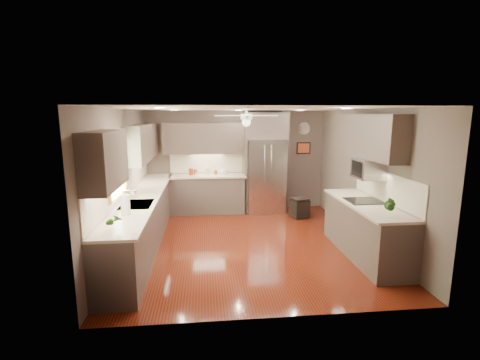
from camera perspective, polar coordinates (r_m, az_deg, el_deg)
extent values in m
plane|color=#451009|center=(6.73, 1.31, -10.22)|extent=(5.00, 5.00, 0.00)
plane|color=white|center=(6.28, 1.40, 11.60)|extent=(5.00, 5.00, 0.00)
plane|color=brown|center=(8.84, -0.69, 3.23)|extent=(4.50, 0.00, 4.50)
plane|color=brown|center=(3.99, 5.91, -6.17)|extent=(4.50, 0.00, 4.50)
plane|color=brown|center=(6.50, -18.72, -0.07)|extent=(0.00, 5.00, 5.00)
plane|color=brown|center=(7.03, 19.86, 0.63)|extent=(0.00, 5.00, 5.00)
cylinder|color=maroon|center=(8.57, -8.02, 1.33)|extent=(0.15, 0.15, 0.18)
cylinder|color=silver|center=(8.61, -7.30, 1.32)|extent=(0.10, 0.10, 0.14)
cylinder|color=beige|center=(8.58, -5.34, 1.46)|extent=(0.12, 0.12, 0.19)
cylinder|color=maroon|center=(8.59, -3.99, 1.30)|extent=(0.08, 0.08, 0.11)
imported|color=white|center=(6.52, -17.06, -1.93)|extent=(0.09, 0.09, 0.18)
imported|color=#224F16|center=(4.73, -19.84, -6.24)|extent=(0.17, 0.15, 0.27)
imported|color=#224F16|center=(5.52, 23.55, -3.78)|extent=(0.23, 0.21, 0.34)
imported|color=beige|center=(8.59, -2.77, 1.09)|extent=(0.26, 0.26, 0.06)
cube|color=#4E3F38|center=(6.77, -15.55, -6.45)|extent=(0.60, 4.70, 0.90)
cube|color=beige|center=(6.65, -15.63, -2.58)|extent=(0.65, 4.70, 0.04)
cube|color=beige|center=(6.65, -18.34, -0.25)|extent=(0.02, 4.70, 0.50)
cube|color=#4E3F38|center=(8.66, -5.28, -2.37)|extent=(1.85, 0.60, 0.90)
cube|color=beige|center=(8.55, -5.34, 0.68)|extent=(1.85, 0.65, 0.04)
cube|color=beige|center=(8.80, -5.39, 2.82)|extent=(1.85, 0.02, 0.50)
cube|color=#4E3F38|center=(4.84, -21.33, 3.12)|extent=(0.33, 1.20, 0.75)
cube|color=#4E3F38|center=(7.66, -15.66, 6.00)|extent=(0.33, 2.40, 0.75)
cube|color=#4E3F38|center=(8.59, -5.45, 6.81)|extent=(2.15, 0.33, 0.75)
cube|color=#4E3F38|center=(6.38, 21.10, 6.65)|extent=(0.33, 1.70, 0.75)
cube|color=#BFF2B2|center=(5.97, -19.80, 1.86)|extent=(0.01, 1.00, 0.80)
cube|color=brown|center=(5.92, -19.82, 5.98)|extent=(0.05, 1.12, 0.06)
cube|color=brown|center=(6.04, -19.31, -2.16)|extent=(0.05, 1.12, 0.06)
cube|color=brown|center=(5.46, -20.84, 1.01)|extent=(0.05, 0.06, 0.80)
cube|color=brown|center=(6.48, -18.48, 2.59)|extent=(0.05, 0.06, 0.80)
cube|color=silver|center=(6.03, -16.60, -3.94)|extent=(0.50, 0.70, 0.03)
cube|color=#262626|center=(6.04, -16.58, -4.26)|extent=(0.44, 0.62, 0.05)
cylinder|color=silver|center=(6.04, -18.53, -2.80)|extent=(0.02, 0.02, 0.24)
cylinder|color=silver|center=(6.00, -18.04, -1.68)|extent=(0.16, 0.02, 0.02)
cube|color=silver|center=(8.63, 4.17, 0.73)|extent=(0.92, 0.72, 1.82)
cube|color=black|center=(8.35, 4.55, -1.39)|extent=(0.88, 0.02, 0.02)
cube|color=black|center=(8.25, 4.61, 2.65)|extent=(0.01, 0.02, 1.00)
cylinder|color=silver|center=(8.20, 4.11, 2.61)|extent=(0.02, 0.02, 0.90)
cylinder|color=silver|center=(8.23, 5.21, 2.62)|extent=(0.02, 0.02, 0.90)
cube|color=#4E3F38|center=(8.57, 4.21, 8.90)|extent=(1.04, 0.60, 0.63)
cube|color=#4E3F38|center=(8.62, 0.82, 0.75)|extent=(0.06, 0.60, 1.82)
cube|color=#4E3F38|center=(8.79, 7.31, 0.86)|extent=(0.06, 0.60, 1.82)
cube|color=#4E3F38|center=(6.38, 19.86, -7.77)|extent=(0.65, 2.20, 0.90)
cube|color=beige|center=(6.25, 20.01, -3.68)|extent=(0.70, 2.20, 0.04)
cube|color=beige|center=(6.34, 22.86, -1.08)|extent=(0.02, 2.20, 0.50)
cube|color=black|center=(6.33, 19.63, -3.24)|extent=(0.56, 0.52, 0.01)
cube|color=silver|center=(6.41, 20.33, 1.77)|extent=(0.42, 0.55, 0.34)
cube|color=black|center=(6.32, 18.62, 1.75)|extent=(0.02, 0.40, 0.26)
cylinder|color=white|center=(6.58, 1.07, 11.21)|extent=(0.03, 0.03, 0.08)
cylinder|color=white|center=(6.58, 1.06, 10.34)|extent=(0.22, 0.22, 0.10)
sphere|color=white|center=(6.58, 1.06, 9.47)|extent=(0.16, 0.16, 0.16)
cube|color=white|center=(6.63, 4.12, 10.49)|extent=(0.48, 0.11, 0.01)
cube|color=white|center=(6.93, 0.71, 10.53)|extent=(0.11, 0.48, 0.01)
cube|color=white|center=(6.55, -2.03, 10.51)|extent=(0.48, 0.11, 0.01)
cube|color=white|center=(6.23, 1.46, 10.50)|extent=(0.11, 0.48, 0.01)
cylinder|color=white|center=(7.56, -10.69, 11.23)|extent=(0.14, 0.14, 0.01)
cylinder|color=white|center=(7.82, 9.84, 11.23)|extent=(0.14, 0.14, 0.01)
cylinder|color=white|center=(5.07, -13.01, 11.47)|extent=(0.14, 0.14, 0.01)
cylinder|color=white|center=(5.45, 17.05, 11.21)|extent=(0.14, 0.14, 0.01)
cylinder|color=white|center=(8.07, -0.25, 11.37)|extent=(0.14, 0.14, 0.01)
cylinder|color=white|center=(9.09, 10.48, 8.32)|extent=(0.30, 0.03, 0.30)
cylinder|color=silver|center=(9.07, 10.51, 8.31)|extent=(0.29, 0.00, 0.29)
cube|color=black|center=(9.12, 10.39, 5.18)|extent=(0.36, 0.03, 0.30)
cube|color=#BC4B25|center=(9.10, 10.41, 5.17)|extent=(0.30, 0.01, 0.24)
cube|color=black|center=(8.33, 9.75, -4.60)|extent=(0.45, 0.45, 0.41)
cube|color=black|center=(8.27, 9.80, -3.03)|extent=(0.42, 0.42, 0.03)
cylinder|color=white|center=(5.42, -18.29, -3.96)|extent=(0.13, 0.13, 0.31)
cylinder|color=silver|center=(5.42, -18.29, -3.86)|extent=(0.03, 0.03, 0.33)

